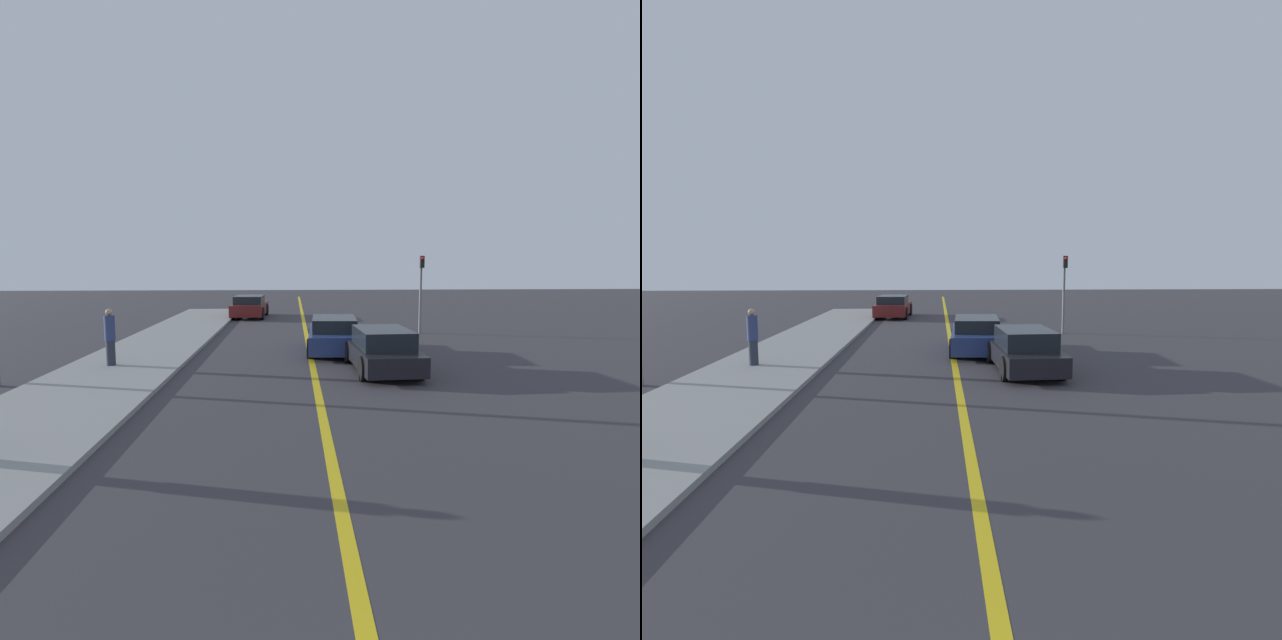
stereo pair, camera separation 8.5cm
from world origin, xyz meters
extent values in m
cube|color=gold|center=(0.00, 18.00, 0.00)|extent=(0.20, 60.00, 0.01)
cube|color=gray|center=(-5.90, 17.16, 0.06)|extent=(3.58, 34.32, 0.12)
cube|color=black|center=(2.08, 14.68, 0.48)|extent=(1.93, 4.23, 0.57)
cube|color=black|center=(2.08, 14.47, 1.04)|extent=(1.62, 2.36, 0.55)
cylinder|color=black|center=(1.20, 15.92, 0.35)|extent=(0.26, 0.72, 0.71)
cylinder|color=black|center=(2.83, 16.01, 0.35)|extent=(0.26, 0.72, 0.71)
cylinder|color=black|center=(1.34, 13.36, 0.35)|extent=(0.26, 0.72, 0.71)
cylinder|color=black|center=(2.96, 13.44, 0.35)|extent=(0.26, 0.72, 0.71)
cube|color=navy|center=(0.88, 18.01, 0.51)|extent=(2.01, 4.35, 0.65)
cube|color=black|center=(0.88, 17.79, 1.07)|extent=(1.69, 2.43, 0.47)
cylinder|color=black|center=(0.12, 19.37, 0.34)|extent=(0.26, 0.69, 0.68)
cylinder|color=black|center=(1.79, 19.28, 0.34)|extent=(0.26, 0.69, 0.68)
cylinder|color=black|center=(-0.03, 16.74, 0.34)|extent=(0.26, 0.69, 0.68)
cylinder|color=black|center=(1.64, 16.64, 0.34)|extent=(0.26, 0.69, 0.68)
cube|color=maroon|center=(-3.21, 29.94, 0.53)|extent=(2.05, 4.03, 0.66)
cube|color=black|center=(-3.21, 29.74, 1.09)|extent=(1.74, 2.25, 0.47)
cylinder|color=black|center=(-4.02, 31.20, 0.36)|extent=(0.26, 0.73, 0.72)
cylinder|color=black|center=(-2.27, 31.11, 0.36)|extent=(0.26, 0.73, 0.72)
cylinder|color=black|center=(-4.15, 28.76, 0.36)|extent=(0.26, 0.73, 0.72)
cylinder|color=black|center=(-2.39, 28.67, 0.36)|extent=(0.26, 0.73, 0.72)
cylinder|color=#282D3D|center=(-6.28, 15.35, 0.51)|extent=(0.27, 0.27, 0.78)
cylinder|color=navy|center=(-6.28, 15.35, 1.29)|extent=(0.32, 0.32, 0.78)
sphere|color=tan|center=(-6.28, 15.35, 1.78)|extent=(0.21, 0.21, 0.21)
cylinder|color=slate|center=(5.31, 22.58, 1.80)|extent=(0.12, 0.12, 3.60)
cube|color=black|center=(5.31, 22.40, 3.33)|extent=(0.18, 0.18, 0.55)
sphere|color=red|center=(5.31, 22.31, 3.49)|extent=(0.14, 0.14, 0.14)
camera|label=1|loc=(-0.64, -0.23, 3.30)|focal=28.00mm
camera|label=2|loc=(-0.55, -0.23, 3.30)|focal=28.00mm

